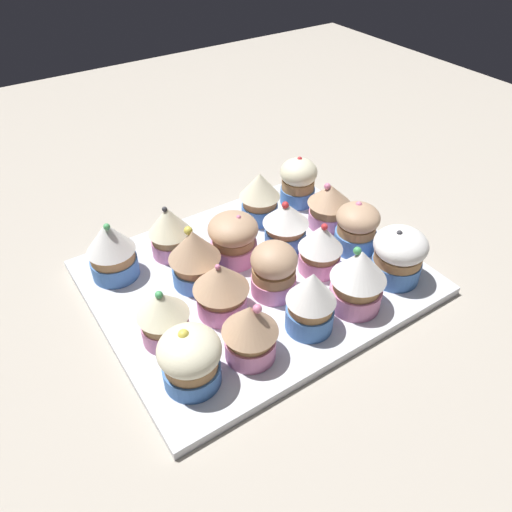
{
  "coord_description": "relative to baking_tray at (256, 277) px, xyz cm",
  "views": [
    {
      "loc": [
        26.38,
        39.56,
        43.32
      ],
      "look_at": [
        0.0,
        0.0,
        4.2
      ],
      "focal_mm": 34.65,
      "sensor_mm": 36.0,
      "label": 1
    }
  ],
  "objects": [
    {
      "name": "cupcake_1",
      "position": [
        -7.33,
        -10.04,
        4.59
      ],
      "size": [
        5.87,
        5.87,
        7.56
      ],
      "color": "#477AC6",
      "rests_on": "baking_tray"
    },
    {
      "name": "cupcake_0",
      "position": [
        -14.69,
        -10.58,
        4.3
      ],
      "size": [
        5.55,
        5.55,
        7.46
      ],
      "color": "#477AC6",
      "rests_on": "baking_tray"
    },
    {
      "name": "cupcake_17",
      "position": [
        14.52,
        10.09,
        4.09
      ],
      "size": [
        6.42,
        6.42,
        7.15
      ],
      "color": "#477AC6",
      "rests_on": "baking_tray"
    },
    {
      "name": "cupcake_6",
      "position": [
        0.63,
        -4.34,
        4.04
      ],
      "size": [
        6.52,
        6.52,
        6.9
      ],
      "color": "pink",
      "rests_on": "baking_tray"
    },
    {
      "name": "baking_tray",
      "position": [
        0.0,
        0.0,
        0.0
      ],
      "size": [
        39.68,
        32.58,
        1.2
      ],
      "color": "silver",
      "rests_on": "ground_plane"
    },
    {
      "name": "cupcake_14",
      "position": [
        -6.68,
        11.08,
        4.82
      ],
      "size": [
        6.5,
        6.5,
        8.48
      ],
      "color": "pink",
      "rests_on": "baking_tray"
    },
    {
      "name": "ground_plane",
      "position": [
        0.0,
        0.0,
        -2.1
      ],
      "size": [
        180.0,
        180.0,
        3.0
      ],
      "primitive_type": "cube",
      "color": "#B2A899"
    },
    {
      "name": "cupcake_16",
      "position": [
        7.77,
        10.57,
        4.42
      ],
      "size": [
        6.0,
        6.0,
        7.6
      ],
      "color": "pink",
      "rests_on": "baking_tray"
    },
    {
      "name": "cupcake_12",
      "position": [
        14.27,
        3.49,
        4.2
      ],
      "size": [
        5.71,
        5.71,
        7.2
      ],
      "color": "pink",
      "rests_on": "baking_tray"
    },
    {
      "name": "cupcake_9",
      "position": [
        -7.35,
        3.61,
        4.19
      ],
      "size": [
        5.69,
        5.69,
        7.2
      ],
      "color": "pink",
      "rests_on": "baking_tray"
    },
    {
      "name": "cupcake_4",
      "position": [
        -14.68,
        -3.38,
        4.06
      ],
      "size": [
        6.14,
        6.14,
        6.88
      ],
      "color": "pink",
      "rests_on": "baking_tray"
    },
    {
      "name": "cupcake_15",
      "position": [
        -0.43,
        10.83,
        4.67
      ],
      "size": [
        5.59,
        5.59,
        8.0
      ],
      "color": "#477AC6",
      "rests_on": "baking_tray"
    },
    {
      "name": "cupcake_3",
      "position": [
        14.91,
        -9.93,
        4.64
      ],
      "size": [
        6.01,
        6.01,
        8.25
      ],
      "color": "#477AC6",
      "rests_on": "baking_tray"
    },
    {
      "name": "cupcake_11",
      "position": [
        6.96,
        3.28,
        4.39
      ],
      "size": [
        6.52,
        6.52,
        7.37
      ],
      "color": "pink",
      "rests_on": "baking_tray"
    },
    {
      "name": "cupcake_2",
      "position": [
        7.02,
        -9.84,
        4.37
      ],
      "size": [
        5.66,
        5.66,
        7.48
      ],
      "color": "pink",
      "rests_on": "baking_tray"
    },
    {
      "name": "cupcake_8",
      "position": [
        -14.11,
        2.92,
        4.1
      ],
      "size": [
        5.77,
        5.77,
        7.12
      ],
      "color": "#477AC6",
      "rests_on": "baking_tray"
    },
    {
      "name": "cupcake_7",
      "position": [
        7.0,
        -2.95,
        4.75
      ],
      "size": [
        6.4,
        6.4,
        8.24
      ],
      "color": "#477AC6",
      "rests_on": "baking_tray"
    },
    {
      "name": "cupcake_13",
      "position": [
        -14.27,
        10.23,
        4.34
      ],
      "size": [
        6.65,
        6.65,
        7.47
      ],
      "color": "#477AC6",
      "rests_on": "baking_tray"
    },
    {
      "name": "cupcake_5",
      "position": [
        -6.8,
        -3.0,
        4.12
      ],
      "size": [
        6.23,
        6.23,
        6.98
      ],
      "color": "#477AC6",
      "rests_on": "baking_tray"
    },
    {
      "name": "cupcake_10",
      "position": [
        -0.02,
        3.83,
        4.18
      ],
      "size": [
        5.61,
        5.61,
        7.13
      ],
      "color": "pink",
      "rests_on": "baking_tray"
    }
  ]
}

